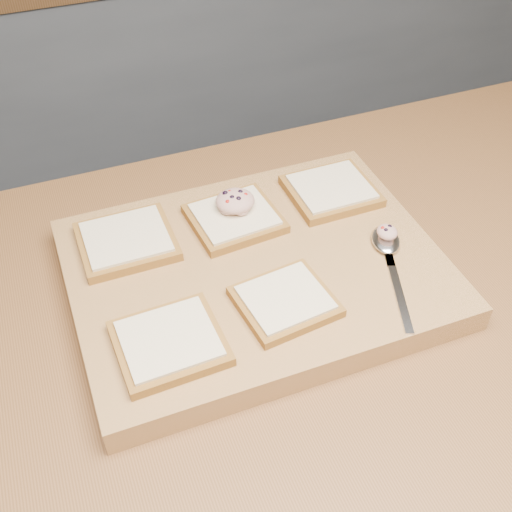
{
  "coord_description": "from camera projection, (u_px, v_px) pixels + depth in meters",
  "views": [
    {
      "loc": [
        -0.37,
        -0.52,
        1.54
      ],
      "look_at": [
        -0.14,
        0.06,
        0.95
      ],
      "focal_mm": 45.0,
      "sensor_mm": 36.0,
      "label": 1
    }
  ],
  "objects": [
    {
      "name": "cutting_board",
      "position": [
        256.0,
        272.0,
        0.88
      ],
      "size": [
        0.49,
        0.38,
        0.04
      ],
      "primitive_type": "cube",
      "color": "#B7824E",
      "rests_on": "island_counter"
    },
    {
      "name": "bread_near_left",
      "position": [
        169.0,
        342.0,
        0.75
      ],
      "size": [
        0.13,
        0.12,
        0.02
      ],
      "color": "olive",
      "rests_on": "cutting_board"
    },
    {
      "name": "island_counter",
      "position": [
        338.0,
        449.0,
        1.2
      ],
      "size": [
        2.0,
        0.8,
        0.9
      ],
      "color": "slate",
      "rests_on": "ground"
    },
    {
      "name": "bread_near_center",
      "position": [
        285.0,
        301.0,
        0.8
      ],
      "size": [
        0.13,
        0.12,
        0.02
      ],
      "color": "olive",
      "rests_on": "cutting_board"
    },
    {
      "name": "tuna_salad_dollop",
      "position": [
        235.0,
        201.0,
        0.91
      ],
      "size": [
        0.06,
        0.05,
        0.03
      ],
      "color": "tan",
      "rests_on": "bread_far_center"
    },
    {
      "name": "spoon",
      "position": [
        387.0,
        247.0,
        0.88
      ],
      "size": [
        0.09,
        0.19,
        0.01
      ],
      "color": "silver",
      "rests_on": "cutting_board"
    },
    {
      "name": "bread_far_left",
      "position": [
        127.0,
        241.0,
        0.88
      ],
      "size": [
        0.13,
        0.12,
        0.02
      ],
      "color": "olive",
      "rests_on": "cutting_board"
    },
    {
      "name": "spoon_salad",
      "position": [
        387.0,
        232.0,
        0.88
      ],
      "size": [
        0.03,
        0.03,
        0.02
      ],
      "color": "tan",
      "rests_on": "spoon"
    },
    {
      "name": "bread_far_right",
      "position": [
        331.0,
        190.0,
        0.97
      ],
      "size": [
        0.13,
        0.12,
        0.02
      ],
      "color": "olive",
      "rests_on": "cutting_board"
    },
    {
      "name": "back_counter",
      "position": [
        147.0,
        87.0,
        2.15
      ],
      "size": [
        3.6,
        0.62,
        0.94
      ],
      "color": "slate",
      "rests_on": "ground"
    },
    {
      "name": "bread_far_center",
      "position": [
        235.0,
        218.0,
        0.92
      ],
      "size": [
        0.13,
        0.12,
        0.02
      ],
      "color": "olive",
      "rests_on": "cutting_board"
    }
  ]
}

